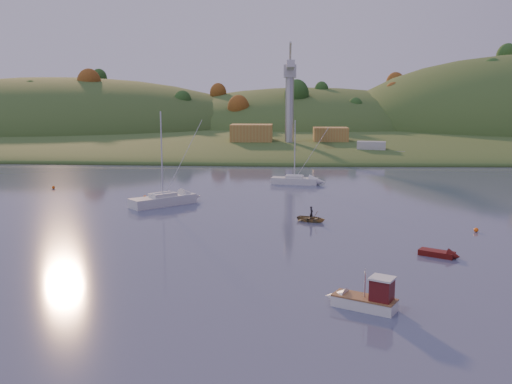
{
  "coord_description": "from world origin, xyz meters",
  "views": [
    {
      "loc": [
        0.42,
        -28.74,
        14.83
      ],
      "look_at": [
        -2.62,
        34.97,
        3.98
      ],
      "focal_mm": 40.0,
      "sensor_mm": 36.0,
      "label": 1
    }
  ],
  "objects_px": {
    "sailboat_near": "(163,200)",
    "red_tender": "(445,255)",
    "sailboat_far": "(294,180)",
    "canoe": "(311,218)",
    "fishing_boat": "(360,298)"
  },
  "relations": [
    {
      "from": "sailboat_near",
      "to": "red_tender",
      "type": "bearing_deg",
      "value": -79.65
    },
    {
      "from": "fishing_boat",
      "to": "sailboat_far",
      "type": "bearing_deg",
      "value": -57.76
    },
    {
      "from": "canoe",
      "to": "fishing_boat",
      "type": "bearing_deg",
      "value": -148.53
    },
    {
      "from": "canoe",
      "to": "red_tender",
      "type": "xyz_separation_m",
      "value": [
        11.6,
        -14.71,
        -0.1
      ]
    },
    {
      "from": "fishing_boat",
      "to": "canoe",
      "type": "height_order",
      "value": "fishing_boat"
    },
    {
      "from": "sailboat_far",
      "to": "fishing_boat",
      "type": "bearing_deg",
      "value": -75.79
    },
    {
      "from": "canoe",
      "to": "red_tender",
      "type": "relative_size",
      "value": 0.91
    },
    {
      "from": "sailboat_near",
      "to": "red_tender",
      "type": "relative_size",
      "value": 3.3
    },
    {
      "from": "sailboat_near",
      "to": "sailboat_far",
      "type": "bearing_deg",
      "value": 4.98
    },
    {
      "from": "canoe",
      "to": "red_tender",
      "type": "bearing_deg",
      "value": -114.51
    },
    {
      "from": "fishing_boat",
      "to": "sailboat_far",
      "type": "relative_size",
      "value": 0.5
    },
    {
      "from": "sailboat_far",
      "to": "canoe",
      "type": "bearing_deg",
      "value": -76.45
    },
    {
      "from": "fishing_boat",
      "to": "sailboat_near",
      "type": "xyz_separation_m",
      "value": [
        -21.81,
        37.0,
        0.07
      ]
    },
    {
      "from": "canoe",
      "to": "red_tender",
      "type": "distance_m",
      "value": 18.73
    },
    {
      "from": "sailboat_far",
      "to": "red_tender",
      "type": "bearing_deg",
      "value": -62.7
    }
  ]
}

